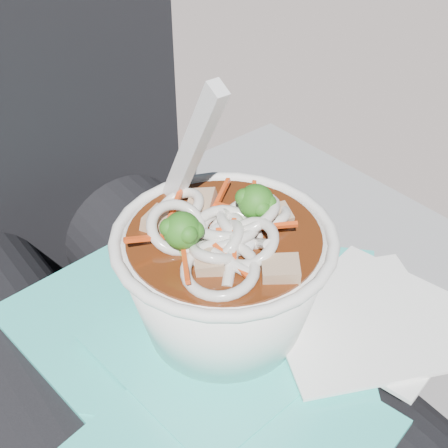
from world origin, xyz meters
TOP-DOWN VIEW (x-y plane):
  - lap at (0.00, 0.00)m, footprint 0.32×0.48m
  - person_body at (0.00, 0.09)m, footprint 0.34×0.94m
  - plastic_bag at (0.03, -0.04)m, footprint 0.34×0.35m
  - napkins at (0.14, -0.09)m, footprint 0.18×0.17m
  - udon_bowl at (0.04, -0.03)m, footprint 0.17×0.17m

SIDE VIEW (x-z plane):
  - lap at x=0.00m, z-range 0.46..0.61m
  - person_body at x=0.00m, z-range 0.06..1.06m
  - plastic_bag at x=0.03m, z-range 0.61..0.62m
  - napkins at x=0.14m, z-range 0.62..0.63m
  - udon_bowl at x=0.04m, z-range 0.57..0.78m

